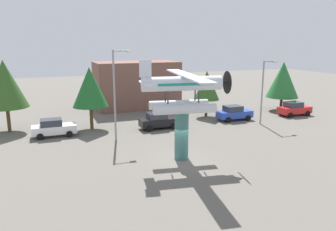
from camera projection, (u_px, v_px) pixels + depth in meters
The scene contains 14 objects.
ground_plane at pixel (181, 159), 26.47m from camera, with size 140.00×140.00×0.00m, color #605B54.
display_pedestal at pixel (181, 135), 26.05m from camera, with size 1.10×1.10×3.89m, color #386B66.
floatplane_monument at pixel (184, 90), 25.29m from camera, with size 7.10×10.44×4.00m.
car_near_white at pixel (54, 128), 32.54m from camera, with size 4.20×2.02×1.76m.
car_mid_black at pixel (159, 121), 35.49m from camera, with size 4.20×2.02×1.76m.
car_far_blue at pixel (234, 113), 39.33m from camera, with size 4.20×2.02×1.76m.
car_distant_red at pixel (294, 109), 41.81m from camera, with size 4.20×2.02×1.76m.
streetlight_primary at pixel (116, 89), 30.48m from camera, with size 1.84×0.28×8.46m.
streetlight_secondary at pixel (264, 87), 36.84m from camera, with size 1.84×0.28×7.13m.
storefront_building at pixel (136, 85), 46.68m from camera, with size 11.42×6.08×6.45m, color brown.
tree_west at pixel (5, 84), 33.47m from camera, with size 4.38×4.38×7.42m.
tree_east at pixel (90, 87), 34.60m from camera, with size 3.73×3.73×6.60m.
tree_center_back at pixel (207, 86), 40.71m from camera, with size 3.17×3.17×5.67m.
tree_far_east at pixel (283, 80), 44.33m from camera, with size 4.28×4.28×6.56m.
Camera 1 is at (-9.91, -23.06, 9.15)m, focal length 35.31 mm.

